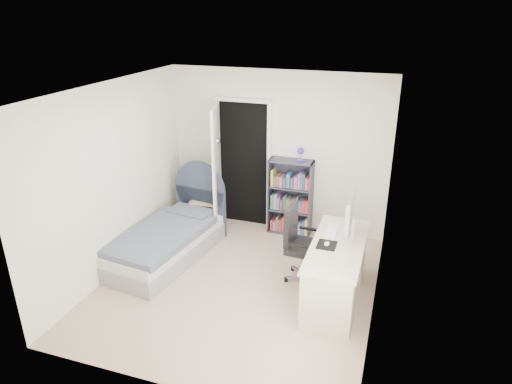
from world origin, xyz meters
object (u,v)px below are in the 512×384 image
(nightstand, at_px, (206,206))
(desk, at_px, (336,269))
(bed, at_px, (169,239))
(floor_lamp, at_px, (217,193))
(bookcase, at_px, (291,201))
(office_chair, at_px, (300,240))

(nightstand, xyz_separation_m, desk, (2.26, -1.23, 0.00))
(bed, height_order, floor_lamp, floor_lamp)
(floor_lamp, bearing_deg, nightstand, -157.77)
(bed, xyz_separation_m, desk, (2.42, -0.28, 0.14))
(desk, bearing_deg, bookcase, 121.73)
(nightstand, bearing_deg, bookcase, 13.31)
(nightstand, relative_size, desk, 0.40)
(bed, distance_m, desk, 2.44)
(desk, xyz_separation_m, office_chair, (-0.53, 0.29, 0.15))
(nightstand, xyz_separation_m, bookcase, (1.30, 0.31, 0.14))
(bed, relative_size, office_chair, 1.96)
(bookcase, xyz_separation_m, desk, (0.95, -1.54, -0.13))
(nightstand, bearing_deg, desk, -28.65)
(bookcase, distance_m, desk, 1.82)
(nightstand, xyz_separation_m, office_chair, (1.73, -0.94, 0.16))
(nightstand, xyz_separation_m, floor_lamp, (0.17, 0.07, 0.22))
(nightstand, height_order, bookcase, bookcase)
(floor_lamp, distance_m, bookcase, 1.16)
(bed, bearing_deg, floor_lamp, 72.32)
(floor_lamp, relative_size, desk, 0.99)
(floor_lamp, relative_size, bookcase, 1.07)
(nightstand, bearing_deg, bed, -99.45)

